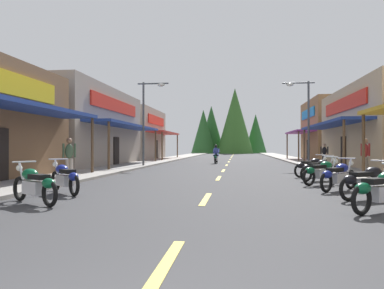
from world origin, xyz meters
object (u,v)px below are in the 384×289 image
(streetlamp_right, at_px, (303,111))
(motorcycle_parked_left_2, at_px, (65,177))
(pedestrian_waiting, at_px, (324,153))
(streetlamp_left, at_px, (148,111))
(motorcycle_parked_right_1, at_px, (382,189))
(pedestrian_by_shop, at_px, (69,155))
(motorcycle_parked_right_5, at_px, (319,169))
(motorcycle_parked_right_2, at_px, (368,181))
(motorcycle_parked_right_4, at_px, (322,172))
(motorcycle_parked_right_3, at_px, (338,175))
(pedestrian_browsing, at_px, (365,154))
(rider_cruising_lead, at_px, (216,156))
(motorcycle_parked_right_6, at_px, (312,167))
(motorcycle_parked_left_1, at_px, (35,184))

(streetlamp_right, distance_m, motorcycle_parked_left_2, 18.73)
(motorcycle_parked_left_2, bearing_deg, pedestrian_waiting, -78.33)
(streetlamp_left, xyz_separation_m, motorcycle_parked_right_1, (9.17, -16.94, -3.35))
(streetlamp_right, relative_size, motorcycle_parked_left_2, 3.63)
(pedestrian_by_shop, bearing_deg, motorcycle_parked_right_5, 54.49)
(motorcycle_parked_right_2, height_order, pedestrian_waiting, pedestrian_waiting)
(streetlamp_left, distance_m, motorcycle_parked_right_4, 14.82)
(motorcycle_parked_right_3, distance_m, pedestrian_by_shop, 10.80)
(pedestrian_browsing, bearing_deg, streetlamp_left, -54.70)
(streetlamp_right, xyz_separation_m, motorcycle_parked_left_2, (-9.53, -15.77, -3.36))
(rider_cruising_lead, distance_m, pedestrian_by_shop, 17.00)
(motorcycle_parked_right_2, height_order, pedestrian_browsing, pedestrian_browsing)
(motorcycle_parked_right_5, distance_m, rider_cruising_lead, 16.43)
(streetlamp_left, xyz_separation_m, motorcycle_parked_left_2, (1.02, -14.75, -3.35))
(streetlamp_left, distance_m, motorcycle_parked_right_2, 18.04)
(streetlamp_right, bearing_deg, motorcycle_parked_right_4, -96.44)
(pedestrian_browsing, bearing_deg, pedestrian_waiting, -118.32)
(motorcycle_parked_right_2, bearing_deg, pedestrian_waiting, 46.76)
(pedestrian_by_shop, bearing_deg, streetlamp_right, 95.08)
(motorcycle_parked_right_1, distance_m, pedestrian_by_shop, 12.40)
(motorcycle_parked_right_6, distance_m, pedestrian_by_shop, 10.85)
(motorcycle_parked_right_3, distance_m, pedestrian_waiting, 16.62)
(streetlamp_left, height_order, pedestrian_waiting, streetlamp_left)
(motorcycle_parked_right_4, height_order, pedestrian_waiting, pedestrian_waiting)
(pedestrian_by_shop, bearing_deg, motorcycle_parked_right_3, 35.42)
(motorcycle_parked_right_5, xyz_separation_m, motorcycle_parked_right_6, (0.07, 1.91, 0.00))
(motorcycle_parked_right_1, xyz_separation_m, rider_cruising_lead, (-4.87, 23.09, 0.17))
(motorcycle_parked_right_5, xyz_separation_m, pedestrian_waiting, (3.01, 12.78, 0.45))
(motorcycle_parked_right_3, bearing_deg, motorcycle_parked_left_2, 145.08)
(motorcycle_parked_right_4, bearing_deg, pedestrian_browsing, 16.98)
(streetlamp_left, bearing_deg, streetlamp_right, 5.52)
(motorcycle_parked_right_1, height_order, motorcycle_parked_left_1, same)
(pedestrian_browsing, bearing_deg, motorcycle_parked_left_2, 9.80)
(pedestrian_waiting, bearing_deg, streetlamp_right, 164.62)
(motorcycle_parked_right_3, height_order, pedestrian_browsing, pedestrian_browsing)
(motorcycle_parked_right_2, distance_m, motorcycle_parked_right_6, 7.40)
(motorcycle_parked_right_5, bearing_deg, motorcycle_parked_right_4, -133.78)
(pedestrian_by_shop, bearing_deg, motorcycle_parked_right_6, 64.61)
(streetlamp_right, relative_size, motorcycle_parked_left_1, 3.19)
(motorcycle_parked_right_1, distance_m, rider_cruising_lead, 23.60)
(rider_cruising_lead, distance_m, pedestrian_browsing, 14.86)
(motorcycle_parked_right_5, height_order, pedestrian_waiting, pedestrian_waiting)
(streetlamp_left, distance_m, pedestrian_by_shop, 10.41)
(streetlamp_left, bearing_deg, motorcycle_parked_right_6, -38.48)
(rider_cruising_lead, bearing_deg, pedestrian_waiting, -106.95)
(motorcycle_parked_right_2, distance_m, pedestrian_browsing, 8.95)
(motorcycle_parked_right_2, distance_m, motorcycle_parked_right_5, 5.50)
(motorcycle_parked_right_5, xyz_separation_m, pedestrian_browsing, (2.77, 3.03, 0.56))
(rider_cruising_lead, relative_size, pedestrian_by_shop, 1.21)
(motorcycle_parked_right_1, height_order, rider_cruising_lead, rider_cruising_lead)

